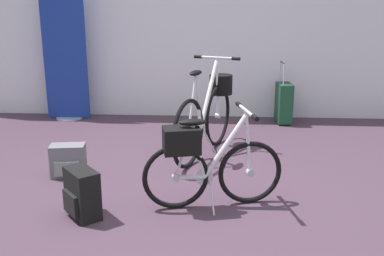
% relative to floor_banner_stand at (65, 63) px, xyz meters
% --- Properties ---
extents(ground_plane, '(7.56, 7.56, 0.00)m').
position_rel_floor_banner_stand_xyz_m(ground_plane, '(1.76, -2.64, -0.78)').
color(ground_plane, '#473342').
extents(back_wall, '(7.56, 0.10, 3.17)m').
position_rel_floor_banner_stand_xyz_m(back_wall, '(1.76, 0.31, 0.80)').
color(back_wall, silver).
rests_on(back_wall, ground_plane).
extents(floor_banner_stand, '(0.60, 0.36, 1.74)m').
position_rel_floor_banner_stand_xyz_m(floor_banner_stand, '(0.00, 0.00, 0.00)').
color(floor_banner_stand, '#B7B7BC').
rests_on(floor_banner_stand, ground_plane).
extents(folding_bike_foreground, '(1.11, 0.52, 0.80)m').
position_rel_floor_banner_stand_xyz_m(folding_bike_foreground, '(2.01, -2.72, -0.40)').
color(folding_bike_foreground, black).
rests_on(folding_bike_foreground, ground_plane).
extents(display_bike_left, '(0.66, 1.40, 1.03)m').
position_rel_floor_banner_stand_xyz_m(display_bike_left, '(2.00, -1.35, -0.32)').
color(display_bike_left, black).
rests_on(display_bike_left, ground_plane).
extents(rolling_suitcase, '(0.21, 0.37, 0.83)m').
position_rel_floor_banner_stand_xyz_m(rolling_suitcase, '(2.99, -0.04, -0.50)').
color(rolling_suitcase, '#19472D').
rests_on(rolling_suitcase, ground_plane).
extents(backpack_on_floor, '(0.33, 0.35, 0.38)m').
position_rel_floor_banner_stand_xyz_m(backpack_on_floor, '(1.09, -2.96, -0.60)').
color(backpack_on_floor, black).
rests_on(backpack_on_floor, ground_plane).
extents(handbag_on_floor, '(0.34, 0.25, 0.31)m').
position_rel_floor_banner_stand_xyz_m(handbag_on_floor, '(0.71, -2.15, -0.63)').
color(handbag_on_floor, slate).
rests_on(handbag_on_floor, ground_plane).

